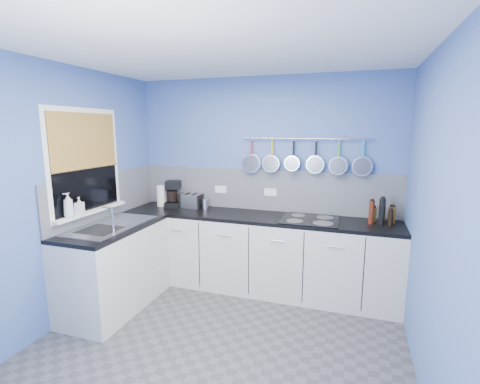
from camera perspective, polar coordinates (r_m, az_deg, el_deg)
The scene contains 40 objects.
floor at distance 3.37m, azimuth -3.52°, elevation -24.02°, with size 3.20×3.00×0.02m, color #47474C.
ceiling at distance 2.85m, azimuth -4.13°, elevation 22.91°, with size 3.20×3.00×0.02m, color white.
wall_back at distance 4.26m, azimuth 3.86°, elevation 1.71°, with size 3.20×0.02×2.50m, color #4561A7.
wall_front at distance 1.63m, azimuth -24.87°, elevation -13.87°, with size 3.20×0.02×2.50m, color #4561A7.
wall_left at distance 3.76m, azimuth -27.19°, elevation -0.61°, with size 0.02×3.00×2.50m, color #4561A7.
wall_right at distance 2.71m, azimuth 29.74°, elevation -4.72°, with size 0.02×3.00×2.50m, color #4561A7.
backsplash_back at distance 4.26m, azimuth 3.77°, elevation 0.34°, with size 3.20×0.02×0.50m, color gray.
backsplash_left at distance 4.19m, azimuth -21.06°, elevation -0.50°, with size 0.02×1.80×0.50m, color gray.
cabinet_run_back at distance 4.18m, azimuth 2.63°, elevation -10.09°, with size 3.20×0.60×0.86m, color beige.
worktop_back at distance 4.04m, azimuth 2.69°, elevation -4.11°, with size 3.20×0.60×0.04m, color black.
cabinet_run_left at distance 3.99m, azimuth -19.88°, elevation -11.75°, with size 0.60×1.20×0.86m, color beige.
worktop_left at distance 3.85m, azimuth -20.29°, elevation -5.52°, with size 0.60×1.20×0.04m, color black.
window_frame at distance 3.91m, azimuth -24.07°, elevation 4.47°, with size 0.01×1.00×1.10m, color white.
window_glass at distance 3.90m, azimuth -24.02°, elevation 4.47°, with size 0.01×0.90×1.00m, color black.
bamboo_blind at distance 3.89m, azimuth -24.18°, elevation 7.77°, with size 0.01×0.90×0.55m, color olive.
window_sill at distance 3.97m, azimuth -23.26°, elevation -2.94°, with size 0.10×0.98×0.03m, color white.
sink_unit at distance 3.84m, azimuth -20.31°, elevation -5.17°, with size 0.50×0.95×0.01m, color silver.
mixer_tap at distance 3.58m, azimuth -20.22°, elevation -4.21°, with size 0.12×0.08×0.26m, color silver, non-canonical shape.
socket_left at distance 4.42m, azimuth -3.19°, elevation 0.45°, with size 0.15×0.01×0.09m, color white.
socket_right at distance 4.23m, azimuth 5.03°, elevation -0.03°, with size 0.15×0.01×0.09m, color white.
pot_rail at distance 4.06m, azimuth 10.66°, elevation 8.64°, with size 0.02×0.02×1.45m, color silver.
soap_bottle_a at distance 3.70m, azimuth -26.41°, elevation -1.96°, with size 0.09×0.09×0.24m, color white.
soap_bottle_b at distance 3.81m, azimuth -24.94°, elevation -2.05°, with size 0.08×0.08×0.17m, color white.
paper_towel at distance 4.60m, azimuth -12.79°, elevation -0.62°, with size 0.12×0.12×0.27m, color white.
coffee_maker at distance 4.54m, azimuth -11.02°, elevation -0.29°, with size 0.19×0.21×0.33m, color black, non-canonical shape.
toaster at distance 4.45m, azimuth -8.04°, elevation -1.45°, with size 0.27×0.15×0.17m, color silver.
canister at distance 4.38m, azimuth -5.77°, elevation -1.92°, with size 0.08×0.08×0.12m, color silver.
hob at distance 3.89m, azimuth 11.46°, elevation -4.49°, with size 0.62×0.54×0.01m, color black.
pan_0 at distance 4.20m, azimuth 1.88°, elevation 6.03°, with size 0.22×0.05×0.41m, color silver, non-canonical shape.
pan_1 at distance 4.13m, azimuth 5.28°, elevation 6.05°, with size 0.21×0.08×0.40m, color silver, non-canonical shape.
pan_2 at distance 4.08m, azimuth 8.77°, elevation 6.11°, with size 0.18×0.12×0.37m, color silver, non-canonical shape.
pan_3 at distance 4.05m, azimuth 12.33°, elevation 5.78°, with size 0.20×0.06×0.39m, color silver, non-canonical shape.
pan_4 at distance 4.03m, azimuth 15.94°, elevation 5.59°, with size 0.21×0.08×0.40m, color silver, non-canonical shape.
pan_5 at distance 4.02m, azimuth 19.57°, elevation 5.34°, with size 0.21×0.05×0.40m, color silver, non-canonical shape.
condiment_0 at distance 4.02m, azimuth 23.72°, elevation -3.48°, with size 0.07×0.07×0.18m, color #8C5914.
condiment_1 at distance 4.00m, azimuth 22.18°, elevation -3.70°, with size 0.05×0.05×0.14m, color brown.
condiment_2 at distance 4.02m, azimuth 21.10°, elevation -3.46°, with size 0.06×0.06×0.16m, color olive.
condiment_3 at distance 3.90m, azimuth 23.55°, elevation -3.92°, with size 0.05×0.05×0.17m, color black.
condiment_4 at distance 3.91m, azimuth 22.33°, elevation -3.02°, with size 0.07×0.07×0.28m, color black.
condiment_5 at distance 3.90m, azimuth 20.82°, elevation -3.16°, with size 0.06×0.06×0.25m, color #4C190C.
Camera 1 is at (1.05, -2.57, 1.89)m, focal length 25.92 mm.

